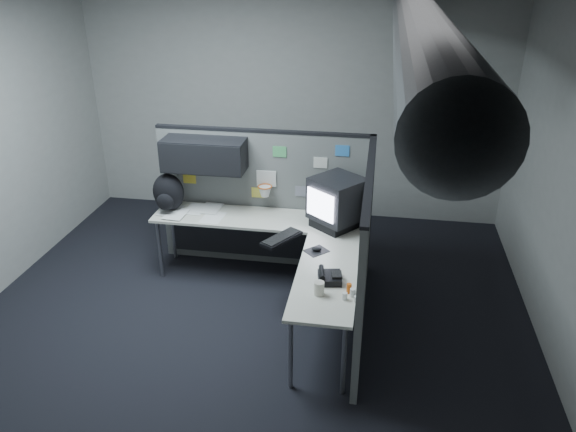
% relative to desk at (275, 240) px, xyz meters
% --- Properties ---
extents(room, '(5.62, 5.62, 3.22)m').
position_rel_desk_xyz_m(room, '(0.41, -0.70, 1.48)').
color(room, black).
rests_on(room, ground).
extents(partition_back, '(2.44, 0.42, 1.63)m').
position_rel_desk_xyz_m(partition_back, '(-0.40, 0.53, 0.38)').
color(partition_back, slate).
rests_on(partition_back, ground).
extents(partition_right, '(0.07, 2.23, 1.63)m').
position_rel_desk_xyz_m(partition_right, '(0.95, -0.49, 0.21)').
color(partition_right, slate).
rests_on(partition_right, ground).
extents(desk, '(2.31, 2.11, 0.73)m').
position_rel_desk_xyz_m(desk, '(0.00, 0.00, 0.00)').
color(desk, beige).
rests_on(desk, ground).
extents(monitor, '(0.66, 0.66, 0.54)m').
position_rel_desk_xyz_m(monitor, '(0.63, 0.21, 0.39)').
color(monitor, black).
rests_on(monitor, desk).
extents(keyboard, '(0.39, 0.50, 0.04)m').
position_rel_desk_xyz_m(keyboard, '(0.11, -0.20, 0.14)').
color(keyboard, black).
rests_on(keyboard, desk).
extents(mouse, '(0.27, 0.27, 0.05)m').
position_rel_desk_xyz_m(mouse, '(0.49, -0.38, 0.13)').
color(mouse, black).
rests_on(mouse, desk).
extents(phone, '(0.24, 0.25, 0.10)m').
position_rel_desk_xyz_m(phone, '(0.66, -0.90, 0.16)').
color(phone, black).
rests_on(phone, desk).
extents(bottles, '(0.14, 0.17, 0.09)m').
position_rel_desk_xyz_m(bottles, '(0.86, -1.12, 0.15)').
color(bottles, silver).
rests_on(bottles, desk).
extents(cup, '(0.11, 0.11, 0.12)m').
position_rel_desk_xyz_m(cup, '(0.60, -1.13, 0.18)').
color(cup, beige).
rests_on(cup, desk).
extents(papers, '(0.76, 0.55, 0.02)m').
position_rel_desk_xyz_m(papers, '(-0.98, 0.28, 0.12)').
color(papers, white).
rests_on(papers, desk).
extents(backpack, '(0.41, 0.40, 0.43)m').
position_rel_desk_xyz_m(backpack, '(-1.26, 0.29, 0.33)').
color(backpack, black).
rests_on(backpack, desk).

